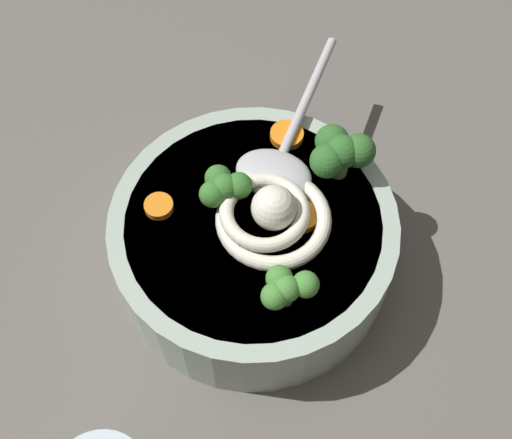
% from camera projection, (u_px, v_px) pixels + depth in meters
% --- Properties ---
extents(table_slab, '(1.28, 1.28, 0.04)m').
position_uv_depth(table_slab, '(264.00, 288.00, 0.57)').
color(table_slab, '#5B5651').
rests_on(table_slab, ground).
extents(soup_bowl, '(0.22, 0.22, 0.07)m').
position_uv_depth(soup_bowl, '(256.00, 241.00, 0.53)').
color(soup_bowl, '#9EB2A3').
rests_on(soup_bowl, table_slab).
extents(noodle_pile, '(0.10, 0.09, 0.04)m').
position_uv_depth(noodle_pile, '(271.00, 214.00, 0.49)').
color(noodle_pile, silver).
rests_on(noodle_pile, soup_bowl).
extents(soup_spoon, '(0.15, 0.13, 0.02)m').
position_uv_depth(soup_spoon, '(280.00, 160.00, 0.52)').
color(soup_spoon, '#B7B7BC').
rests_on(soup_spoon, soup_bowl).
extents(broccoli_floret_right, '(0.04, 0.03, 0.03)m').
position_uv_depth(broccoli_floret_right, '(285.00, 288.00, 0.45)').
color(broccoli_floret_right, '#7A9E60').
rests_on(broccoli_floret_right, soup_bowl).
extents(broccoli_floret_center, '(0.05, 0.04, 0.04)m').
position_uv_depth(broccoli_floret_center, '(340.00, 152.00, 0.50)').
color(broccoli_floret_center, '#7A9E60').
rests_on(broccoli_floret_center, soup_bowl).
extents(broccoli_floret_far, '(0.04, 0.03, 0.03)m').
position_uv_depth(broccoli_floret_far, '(224.00, 187.00, 0.50)').
color(broccoli_floret_far, '#7A9E60').
rests_on(broccoli_floret_far, soup_bowl).
extents(carrot_slice_beside_noodles, '(0.03, 0.03, 0.01)m').
position_uv_depth(carrot_slice_beside_noodles, '(305.00, 221.00, 0.50)').
color(carrot_slice_beside_noodles, orange).
rests_on(carrot_slice_beside_noodles, soup_bowl).
extents(carrot_slice_near_spoon, '(0.02, 0.02, 0.01)m').
position_uv_depth(carrot_slice_near_spoon, '(159.00, 206.00, 0.51)').
color(carrot_slice_near_spoon, orange).
rests_on(carrot_slice_near_spoon, soup_bowl).
extents(carrot_slice_extra_b, '(0.03, 0.03, 0.01)m').
position_uv_depth(carrot_slice_extra_b, '(287.00, 135.00, 0.54)').
color(carrot_slice_extra_b, orange).
rests_on(carrot_slice_extra_b, soup_bowl).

